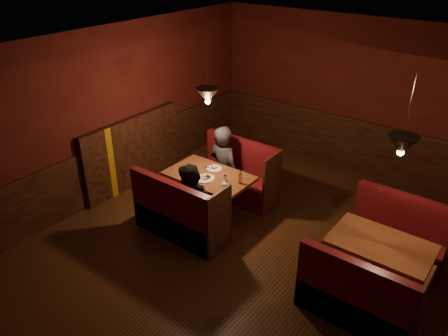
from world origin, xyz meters
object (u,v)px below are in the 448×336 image
Objects in this scene: main_table at (210,184)px; second_table at (379,254)px; diner_b at (190,192)px; second_bench_near at (356,302)px; main_bench_near at (179,218)px; diner_a at (224,154)px; main_bench_far at (238,179)px; second_bench_far at (397,240)px.

second_table is at bearing -0.60° from main_table.
main_table reaches higher than second_table.
diner_b is (-2.67, -0.58, 0.24)m from second_table.
second_table is 0.77m from second_bench_near.
diner_b is at bearing 57.90° from main_bench_near.
main_table is 0.80× the size of diner_a.
main_bench_near reaches higher than second_table.
second_table is (2.79, -0.03, -0.05)m from main_table.
second_bench_near is at bearing -87.80° from second_table.
main_bench_far is 1.10× the size of second_bench_far.
main_table is 0.91× the size of main_bench_near.
diner_b reaches higher than main_bench_far.
main_bench_near reaches higher than second_bench_far.
main_bench_near is 0.47m from diner_b.
second_table is at bearing 15.11° from main_bench_near.
main_bench_far is at bearing 88.90° from main_table.
main_bench_near is at bearing -88.90° from main_table.
second_bench_near is (0.00, -1.49, 0.00)m from second_bench_far.
second_bench_near is 2.74m from diner_b.
main_table is 0.81m from main_bench_far.
diner_b is (0.10, 0.16, 0.43)m from main_bench_near.
main_table is at bearing -91.10° from main_bench_far.
main_bench_far is at bearing 90.00° from main_bench_near.
main_table is 0.64m from diner_a.
main_bench_near is (0.00, -1.55, 0.00)m from main_bench_far.
diner_a is at bearing 103.75° from main_table.
diner_a reaches higher than main_table.
main_bench_near is 1.21× the size of second_table.
diner_a is at bearing 168.77° from second_table.
main_bench_near reaches higher than main_table.
second_bench_far is 3.04m from diner_b.
main_table is 0.91× the size of main_bench_far.
diner_b is (0.25, -1.16, -0.09)m from diner_a.
diner_b is (0.12, -0.61, 0.19)m from main_table.
main_bench_far is at bearing 163.79° from second_table.
diner_b is at bearing -153.80° from second_bench_far.
second_bench_far is 0.81× the size of diner_a.
main_bench_near is 0.88× the size of diner_a.
main_bench_near is 3.17m from second_bench_far.
second_table is 0.82× the size of diner_b.
main_table is at bearing 164.67° from second_bench_near.
diner_a is (-2.95, 1.32, 0.54)m from second_bench_near.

